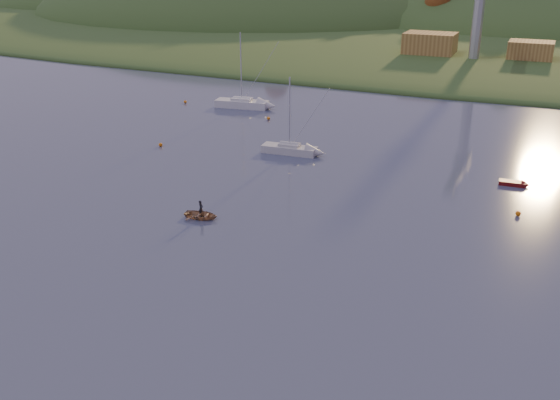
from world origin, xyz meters
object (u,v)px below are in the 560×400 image
at_px(sailboat_far, 289,148).
at_px(canoe, 201,215).
at_px(sailboat_near, 242,103).
at_px(red_tender, 518,184).

distance_m(sailboat_far, canoe, 22.56).
height_order(sailboat_near, sailboat_far, sailboat_near).
relative_size(sailboat_near, red_tender, 3.62).
bearing_deg(canoe, sailboat_near, 15.65).
relative_size(sailboat_far, red_tender, 2.92).
bearing_deg(canoe, sailboat_far, -5.78).
relative_size(canoe, red_tender, 1.00).
distance_m(sailboat_near, red_tender, 49.16).
relative_size(sailboat_far, canoe, 2.92).
height_order(sailboat_near, red_tender, sailboat_near).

